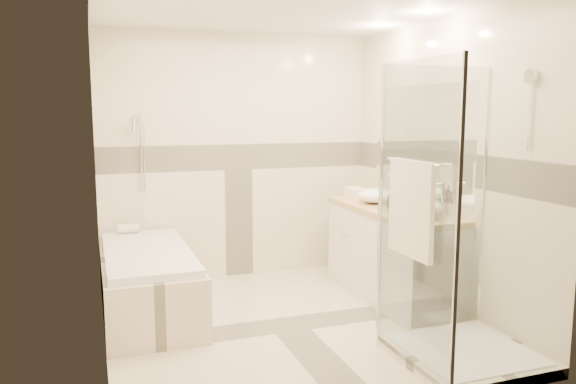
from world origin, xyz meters
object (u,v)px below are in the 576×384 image
object	(u,v)px
bathtub	(148,278)
vessel_sink_near	(375,195)
vanity	(391,253)
amenity_bottle_b	(392,200)
shower_enclosure	(448,289)
vessel_sink_far	(419,207)
amenity_bottle_a	(394,199)

from	to	relation	value
bathtub	vessel_sink_near	world-z (taller)	vessel_sink_near
bathtub	vanity	world-z (taller)	vanity
bathtub	amenity_bottle_b	bearing A→B (deg)	-10.00
vessel_sink_near	amenity_bottle_b	distance (m)	0.33
shower_enclosure	vessel_sink_far	world-z (taller)	shower_enclosure
vessel_sink_far	vessel_sink_near	bearing A→B (deg)	90.00
vanity	amenity_bottle_a	world-z (taller)	amenity_bottle_a
shower_enclosure	amenity_bottle_a	world-z (taller)	shower_enclosure
shower_enclosure	amenity_bottle_b	xyz separation A→B (m)	(0.27, 1.25, 0.42)
shower_enclosure	amenity_bottle_a	distance (m)	1.31
shower_enclosure	vessel_sink_far	size ratio (longest dim) A/B	5.17
bathtub	vessel_sink_near	distance (m)	2.22
vessel_sink_near	amenity_bottle_b	bearing A→B (deg)	-90.00
vanity	vessel_sink_near	xyz separation A→B (m)	(-0.02, 0.30, 0.49)
shower_enclosure	vessel_sink_near	distance (m)	1.65
vessel_sink_far	amenity_bottle_a	size ratio (longest dim) A/B	2.12
bathtub	amenity_bottle_a	distance (m)	2.26
bathtub	shower_enclosure	size ratio (longest dim) A/B	0.83
bathtub	amenity_bottle_a	bearing A→B (deg)	-10.95
vanity	shower_enclosure	distance (m)	1.31
bathtub	shower_enclosure	world-z (taller)	shower_enclosure
bathtub	vessel_sink_far	distance (m)	2.36
vanity	amenity_bottle_a	xyz separation A→B (m)	(-0.02, -0.06, 0.52)
bathtub	vessel_sink_far	bearing A→B (deg)	-20.94
vessel_sink_far	vanity	bearing A→B (deg)	87.54
shower_enclosure	vanity	bearing A→B (deg)	77.03
bathtub	vessel_sink_near	size ratio (longest dim) A/B	4.81
vessel_sink_far	amenity_bottle_b	distance (m)	0.44
vanity	shower_enclosure	world-z (taller)	shower_enclosure
vessel_sink_far	bathtub	bearing A→B (deg)	159.06
vanity	vessel_sink_near	world-z (taller)	vessel_sink_near
shower_enclosure	amenity_bottle_b	distance (m)	1.34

